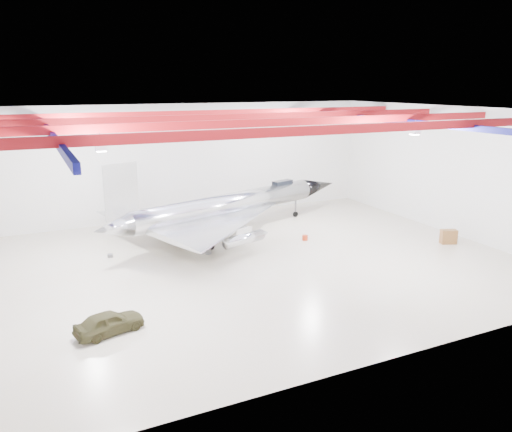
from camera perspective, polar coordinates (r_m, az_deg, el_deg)
floor at (r=36.63m, az=-1.82°, el=-5.55°), size 40.00×40.00×0.00m
wall_back at (r=49.03m, az=-8.88°, el=6.14°), size 40.00×0.00×40.00m
wall_right at (r=46.62m, az=21.40°, el=4.85°), size 0.00×30.00×30.00m
ceiling at (r=34.39m, az=-1.97°, el=11.90°), size 40.00×40.00×0.00m
ceiling_structure at (r=34.43m, az=-1.96°, el=10.78°), size 39.50×29.50×1.08m
jet_aircraft at (r=43.34m, az=-3.21°, el=0.97°), size 26.03×19.16×7.30m
jeep at (r=27.91m, az=-16.42°, el=-11.58°), size 3.89×2.36×1.24m
desk at (r=44.09m, az=21.14°, el=-2.22°), size 1.43×1.05×1.18m
toolbox_red at (r=44.57m, az=-7.68°, el=-1.72°), size 0.53×0.46×0.32m
engine_drum at (r=38.95m, az=-5.48°, el=-4.02°), size 0.56×0.56×0.43m
crate_small at (r=39.62m, az=-16.33°, el=-4.37°), size 0.44×0.38×0.27m
tool_chest at (r=42.32m, az=5.61°, el=-2.48°), size 0.58×0.58×0.43m
oil_barrel at (r=40.51m, az=-6.37°, el=-3.34°), size 0.63×0.55×0.37m
spares_box at (r=47.61m, az=-2.10°, el=-0.53°), size 0.42×0.42×0.31m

